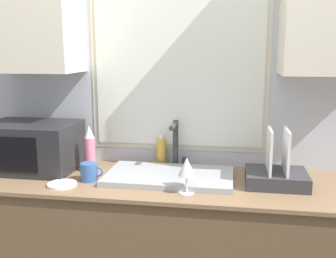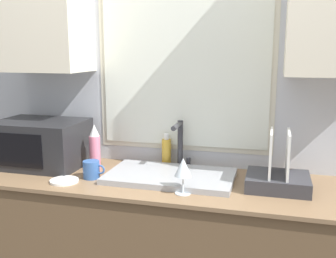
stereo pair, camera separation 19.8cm
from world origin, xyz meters
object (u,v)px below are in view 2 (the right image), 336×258
(wine_glass, at_px, (183,168))
(mug_near_sink, at_px, (92,170))
(soap_bottle, at_px, (166,151))
(dish_rack, at_px, (278,177))
(microwave, at_px, (41,143))
(faucet, at_px, (180,141))
(spray_bottle, at_px, (95,148))

(wine_glass, bearing_deg, mug_near_sink, 169.43)
(mug_near_sink, bearing_deg, soap_bottle, 46.53)
(dish_rack, relative_size, mug_near_sink, 2.50)
(microwave, relative_size, soap_bottle, 2.67)
(faucet, xyz_separation_m, dish_rack, (0.55, -0.21, -0.10))
(faucet, relative_size, microwave, 0.55)
(dish_rack, bearing_deg, wine_glass, -156.35)
(faucet, height_order, microwave, faucet)
(dish_rack, xyz_separation_m, wine_glass, (-0.44, -0.19, 0.07))
(microwave, bearing_deg, wine_glass, -14.68)
(faucet, bearing_deg, microwave, -169.08)
(wine_glass, bearing_deg, microwave, 165.32)
(faucet, bearing_deg, spray_bottle, -163.14)
(faucet, bearing_deg, dish_rack, -20.65)
(dish_rack, bearing_deg, soap_bottle, 158.97)
(faucet, distance_m, mug_near_sink, 0.52)
(faucet, distance_m, wine_glass, 0.41)
(faucet, relative_size, soap_bottle, 1.46)
(faucet, bearing_deg, mug_near_sink, -144.08)
(soap_bottle, xyz_separation_m, wine_glass, (0.20, -0.44, 0.04))
(faucet, xyz_separation_m, wine_glass, (0.11, -0.40, -0.04))
(microwave, bearing_deg, mug_near_sink, -19.87)
(mug_near_sink, bearing_deg, spray_bottle, 108.77)
(faucet, distance_m, dish_rack, 0.59)
(faucet, xyz_separation_m, microwave, (-0.81, -0.16, -0.03))
(microwave, xyz_separation_m, dish_rack, (1.35, -0.05, -0.07))
(soap_bottle, distance_m, mug_near_sink, 0.47)
(soap_bottle, bearing_deg, wine_glass, -65.15)
(microwave, xyz_separation_m, spray_bottle, (0.34, 0.01, -0.01))
(soap_bottle, bearing_deg, dish_rack, -21.03)
(soap_bottle, bearing_deg, mug_near_sink, -133.47)
(spray_bottle, bearing_deg, microwave, -177.55)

